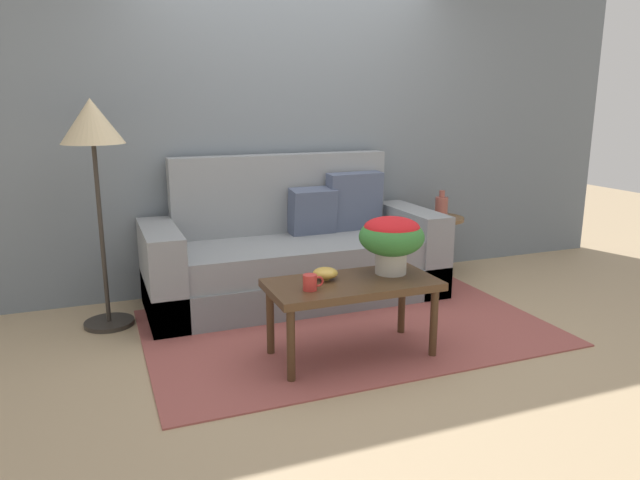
{
  "coord_description": "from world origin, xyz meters",
  "views": [
    {
      "loc": [
        -1.55,
        -3.45,
        1.52
      ],
      "look_at": [
        -0.15,
        0.11,
        0.6
      ],
      "focal_mm": 32.96,
      "sensor_mm": 36.0,
      "label": 1
    }
  ],
  "objects_px": {
    "floor_lamp": "(93,138)",
    "potted_plant": "(392,237)",
    "side_table": "(438,235)",
    "snack_bowl": "(325,273)",
    "coffee_mug": "(311,282)",
    "table_vase": "(441,206)",
    "couch": "(296,256)",
    "coffee_table": "(352,290)"
  },
  "relations": [
    {
      "from": "couch",
      "to": "side_table",
      "type": "xyz_separation_m",
      "value": [
        1.36,
        0.12,
        0.03
      ]
    },
    {
      "from": "coffee_table",
      "to": "side_table",
      "type": "relative_size",
      "value": 1.92
    },
    {
      "from": "potted_plant",
      "to": "coffee_mug",
      "type": "distance_m",
      "value": 0.62
    },
    {
      "from": "side_table",
      "to": "snack_bowl",
      "type": "distance_m",
      "value": 1.95
    },
    {
      "from": "coffee_table",
      "to": "table_vase",
      "type": "height_order",
      "value": "table_vase"
    },
    {
      "from": "couch",
      "to": "floor_lamp",
      "type": "relative_size",
      "value": 1.47
    },
    {
      "from": "side_table",
      "to": "potted_plant",
      "type": "distance_m",
      "value": 1.68
    },
    {
      "from": "snack_bowl",
      "to": "coffee_mug",
      "type": "bearing_deg",
      "value": -134.63
    },
    {
      "from": "floor_lamp",
      "to": "table_vase",
      "type": "height_order",
      "value": "floor_lamp"
    },
    {
      "from": "potted_plant",
      "to": "couch",
      "type": "bearing_deg",
      "value": 102.79
    },
    {
      "from": "couch",
      "to": "coffee_table",
      "type": "distance_m",
      "value": 1.15
    },
    {
      "from": "side_table",
      "to": "coffee_mug",
      "type": "xyz_separation_m",
      "value": [
        -1.69,
        -1.34,
        0.16
      ]
    },
    {
      "from": "floor_lamp",
      "to": "side_table",
      "type": "bearing_deg",
      "value": 4.22
    },
    {
      "from": "couch",
      "to": "floor_lamp",
      "type": "bearing_deg",
      "value": -176.73
    },
    {
      "from": "coffee_mug",
      "to": "snack_bowl",
      "type": "distance_m",
      "value": 0.22
    },
    {
      "from": "potted_plant",
      "to": "snack_bowl",
      "type": "relative_size",
      "value": 2.67
    },
    {
      "from": "snack_bowl",
      "to": "floor_lamp",
      "type": "bearing_deg",
      "value": 141.08
    },
    {
      "from": "potted_plant",
      "to": "coffee_mug",
      "type": "height_order",
      "value": "potted_plant"
    },
    {
      "from": "couch",
      "to": "table_vase",
      "type": "height_order",
      "value": "couch"
    },
    {
      "from": "floor_lamp",
      "to": "potted_plant",
      "type": "relative_size",
      "value": 3.82
    },
    {
      "from": "side_table",
      "to": "snack_bowl",
      "type": "bearing_deg",
      "value": -142.44
    },
    {
      "from": "snack_bowl",
      "to": "table_vase",
      "type": "relative_size",
      "value": 0.64
    },
    {
      "from": "floor_lamp",
      "to": "table_vase",
      "type": "xyz_separation_m",
      "value": [
        2.77,
        0.19,
        -0.66
      ]
    },
    {
      "from": "side_table",
      "to": "coffee_mug",
      "type": "height_order",
      "value": "coffee_mug"
    },
    {
      "from": "floor_lamp",
      "to": "snack_bowl",
      "type": "height_order",
      "value": "floor_lamp"
    },
    {
      "from": "potted_plant",
      "to": "snack_bowl",
      "type": "bearing_deg",
      "value": 176.73
    },
    {
      "from": "coffee_table",
      "to": "snack_bowl",
      "type": "xyz_separation_m",
      "value": [
        -0.14,
        0.08,
        0.1
      ]
    },
    {
      "from": "floor_lamp",
      "to": "potted_plant",
      "type": "distance_m",
      "value": 2.01
    },
    {
      "from": "coffee_table",
      "to": "coffee_mug",
      "type": "distance_m",
      "value": 0.31
    },
    {
      "from": "side_table",
      "to": "table_vase",
      "type": "relative_size",
      "value": 2.24
    },
    {
      "from": "coffee_table",
      "to": "floor_lamp",
      "type": "bearing_deg",
      "value": 141.77
    },
    {
      "from": "snack_bowl",
      "to": "coffee_table",
      "type": "bearing_deg",
      "value": -31.5
    },
    {
      "from": "coffee_table",
      "to": "side_table",
      "type": "bearing_deg",
      "value": 42.13
    },
    {
      "from": "floor_lamp",
      "to": "table_vase",
      "type": "distance_m",
      "value": 2.86
    },
    {
      "from": "coffee_table",
      "to": "table_vase",
      "type": "bearing_deg",
      "value": 41.5
    },
    {
      "from": "table_vase",
      "to": "couch",
      "type": "bearing_deg",
      "value": -175.48
    },
    {
      "from": "coffee_table",
      "to": "floor_lamp",
      "type": "xyz_separation_m",
      "value": [
        -1.35,
        1.07,
        0.86
      ]
    },
    {
      "from": "coffee_mug",
      "to": "side_table",
      "type": "bearing_deg",
      "value": 38.34
    },
    {
      "from": "table_vase",
      "to": "coffee_mug",
      "type": "bearing_deg",
      "value": -142.21
    },
    {
      "from": "couch",
      "to": "snack_bowl",
      "type": "height_order",
      "value": "couch"
    },
    {
      "from": "coffee_table",
      "to": "potted_plant",
      "type": "relative_size",
      "value": 2.52
    },
    {
      "from": "floor_lamp",
      "to": "coffee_mug",
      "type": "height_order",
      "value": "floor_lamp"
    }
  ]
}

